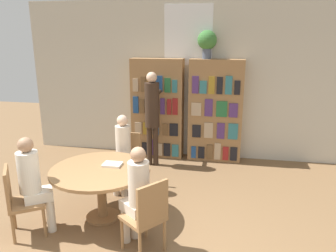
# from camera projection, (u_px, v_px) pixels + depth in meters

# --- Properties ---
(wall_back) EXTENTS (6.40, 0.07, 3.00)m
(wall_back) POSITION_uv_depth(u_px,v_px,m) (188.00, 80.00, 6.32)
(wall_back) COLOR beige
(wall_back) RESTS_ON ground_plane
(bookshelf_left) EXTENTS (1.00, 0.34, 1.93)m
(bookshelf_left) POSITION_uv_depth(u_px,v_px,m) (158.00, 109.00, 6.38)
(bookshelf_left) COLOR olive
(bookshelf_left) RESTS_ON ground_plane
(bookshelf_right) EXTENTS (1.00, 0.34, 1.93)m
(bookshelf_right) POSITION_uv_depth(u_px,v_px,m) (215.00, 111.00, 6.18)
(bookshelf_right) COLOR olive
(bookshelf_right) RESTS_ON ground_plane
(flower_vase) EXTENTS (0.35, 0.35, 0.51)m
(flower_vase) POSITION_uv_depth(u_px,v_px,m) (207.00, 41.00, 5.88)
(flower_vase) COLOR #475166
(flower_vase) RESTS_ON bookshelf_right
(reading_table) EXTENTS (1.28, 1.28, 0.70)m
(reading_table) POSITION_uv_depth(u_px,v_px,m) (101.00, 176.00, 4.21)
(reading_table) COLOR olive
(reading_table) RESTS_ON ground_plane
(chair_near_camera) EXTENTS (0.55, 0.55, 0.87)m
(chair_near_camera) POSITION_uv_depth(u_px,v_px,m) (19.00, 198.00, 3.87)
(chair_near_camera) COLOR olive
(chair_near_camera) RESTS_ON ground_plane
(chair_left_side) EXTENTS (0.41, 0.41, 0.87)m
(chair_left_side) POSITION_uv_depth(u_px,v_px,m) (127.00, 158.00, 5.15)
(chair_left_side) COLOR olive
(chair_left_side) RESTS_ON ground_plane
(chair_far_side) EXTENTS (0.56, 0.56, 0.87)m
(chair_far_side) POSITION_uv_depth(u_px,v_px,m) (147.00, 214.00, 3.53)
(chair_far_side) COLOR olive
(chair_far_side) RESTS_ON ground_plane
(seated_reader_left) EXTENTS (0.24, 0.36, 1.21)m
(seated_reader_left) POSITION_uv_depth(u_px,v_px,m) (122.00, 151.00, 4.93)
(seated_reader_left) COLOR beige
(seated_reader_left) RESTS_ON ground_plane
(seated_reader_right) EXTENTS (0.40, 0.38, 1.21)m
(seated_reader_right) POSITION_uv_depth(u_px,v_px,m) (137.00, 192.00, 3.61)
(seated_reader_right) COLOR beige
(seated_reader_right) RESTS_ON ground_plane
(seated_reader_back) EXTENTS (0.40, 0.38, 1.22)m
(seated_reader_back) POSITION_uv_depth(u_px,v_px,m) (34.00, 180.00, 3.89)
(seated_reader_back) COLOR silver
(seated_reader_back) RESTS_ON ground_plane
(librarian_standing) EXTENTS (0.26, 0.53, 1.73)m
(librarian_standing) POSITION_uv_depth(u_px,v_px,m) (152.00, 110.00, 5.89)
(librarian_standing) COLOR #332319
(librarian_standing) RESTS_ON ground_plane
(open_book_on_table) EXTENTS (0.24, 0.18, 0.03)m
(open_book_on_table) POSITION_uv_depth(u_px,v_px,m) (112.00, 164.00, 4.27)
(open_book_on_table) COLOR silver
(open_book_on_table) RESTS_ON reading_table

